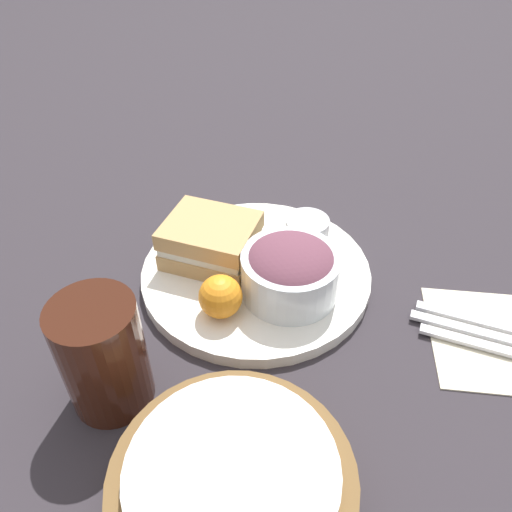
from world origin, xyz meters
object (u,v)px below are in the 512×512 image
(fork, at_px, (493,325))
(knife, at_px, (493,336))
(sandwich, at_px, (211,241))
(spoon, at_px, (492,348))
(dressing_cup, at_px, (307,232))
(bread_basket, at_px, (233,489))
(drink_glass, at_px, (103,356))
(salad_bowl, at_px, (290,270))
(plate, at_px, (256,273))

(fork, height_order, knife, same)
(sandwich, height_order, spoon, sandwich)
(dressing_cup, distance_m, bread_basket, 0.35)
(drink_glass, bearing_deg, spoon, -165.52)
(salad_bowl, xyz_separation_m, spoon, (-0.23, 0.05, -0.04))
(salad_bowl, relative_size, knife, 0.64)
(sandwich, distance_m, salad_bowl, 0.12)
(fork, bearing_deg, bread_basket, -124.27)
(fork, bearing_deg, knife, -90.00)
(sandwich, height_order, bread_basket, sandwich)
(salad_bowl, bearing_deg, plate, -39.53)
(sandwich, xyz_separation_m, bread_basket, (-0.07, 0.30, -0.01))
(bread_basket, bearing_deg, plate, -86.92)
(drink_glass, height_order, spoon, drink_glass)
(drink_glass, bearing_deg, knife, -163.36)
(salad_bowl, relative_size, drink_glass, 0.93)
(plate, distance_m, dressing_cup, 0.09)
(dressing_cup, bearing_deg, sandwich, 19.66)
(bread_basket, height_order, spoon, bread_basket)
(bread_basket, xyz_separation_m, fork, (-0.27, -0.23, -0.03))
(dressing_cup, bearing_deg, spoon, 145.52)
(knife, relative_size, spoon, 1.17)
(fork, bearing_deg, plate, -176.41)
(salad_bowl, height_order, drink_glass, drink_glass)
(knife, bearing_deg, salad_bowl, -174.04)
(sandwich, bearing_deg, dressing_cup, -160.34)
(bread_basket, bearing_deg, dressing_cup, -97.49)
(salad_bowl, height_order, spoon, salad_bowl)
(plate, height_order, salad_bowl, salad_bowl)
(plate, distance_m, drink_glass, 0.23)
(sandwich, relative_size, fork, 0.74)
(fork, bearing_deg, drink_glass, -146.80)
(salad_bowl, distance_m, spoon, 0.24)
(sandwich, distance_m, knife, 0.35)
(dressing_cup, relative_size, bread_basket, 0.29)
(spoon, bearing_deg, plate, 176.41)
(sandwich, xyz_separation_m, drink_glass, (0.06, 0.21, 0.02))
(bread_basket, bearing_deg, sandwich, -76.13)
(plate, bearing_deg, salad_bowl, 140.47)
(sandwich, xyz_separation_m, salad_bowl, (-0.10, 0.05, 0.01))
(plate, xyz_separation_m, knife, (-0.28, 0.07, -0.00))
(spoon, bearing_deg, drink_glass, -151.03)
(dressing_cup, xyz_separation_m, fork, (-0.22, 0.11, -0.03))
(plate, distance_m, knife, 0.29)
(drink_glass, height_order, knife, drink_glass)
(plate, xyz_separation_m, salad_bowl, (-0.04, 0.04, 0.04))
(salad_bowl, bearing_deg, bread_basket, 83.39)
(spoon, bearing_deg, bread_basket, -127.85)
(dressing_cup, bearing_deg, plate, 42.97)
(knife, bearing_deg, sandwich, -179.77)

